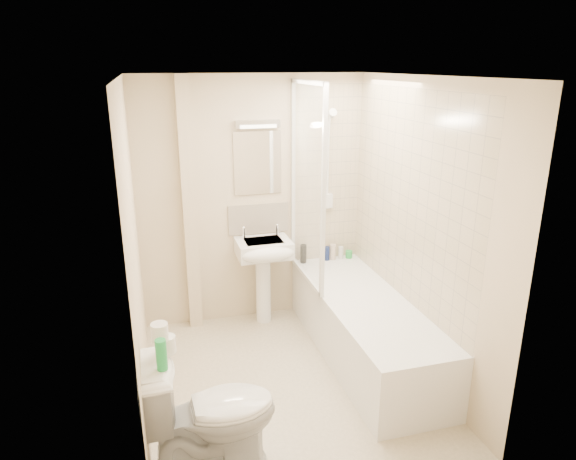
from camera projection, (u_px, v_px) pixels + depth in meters
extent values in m
plane|color=beige|center=(288.00, 381.00, 4.20)|extent=(2.50, 2.50, 0.00)
cube|color=beige|center=(253.00, 202.00, 4.97)|extent=(2.20, 0.02, 2.40)
cube|color=beige|center=(135.00, 258.00, 3.55)|extent=(0.02, 2.50, 2.40)
cube|color=beige|center=(420.00, 231.00, 4.11)|extent=(0.02, 2.50, 2.40)
cube|color=white|center=(288.00, 76.00, 3.46)|extent=(2.20, 2.50, 0.02)
cube|color=beige|center=(327.00, 175.00, 5.09)|extent=(0.70, 0.01, 1.75)
cube|color=beige|center=(408.00, 198.00, 4.22)|extent=(0.01, 2.10, 1.75)
cube|color=beige|center=(189.00, 208.00, 4.76)|extent=(0.12, 0.12, 2.40)
cube|color=beige|center=(259.00, 219.00, 5.03)|extent=(0.60, 0.02, 0.30)
cube|color=white|center=(258.00, 163.00, 4.86)|extent=(0.46, 0.01, 0.60)
cube|color=silver|center=(257.00, 124.00, 4.72)|extent=(0.42, 0.07, 0.07)
cube|color=white|center=(364.00, 328.00, 4.49)|extent=(0.70, 2.10, 0.55)
cube|color=white|center=(365.00, 305.00, 4.43)|extent=(0.56, 1.96, 0.05)
cube|color=white|center=(307.00, 184.00, 4.59)|extent=(0.01, 0.90, 1.80)
cube|color=white|center=(293.00, 175.00, 4.98)|extent=(0.04, 0.04, 1.80)
cube|color=white|center=(324.00, 196.00, 4.18)|extent=(0.04, 0.04, 1.80)
cube|color=white|center=(308.00, 82.00, 4.31)|extent=(0.04, 0.90, 0.04)
cube|color=white|center=(306.00, 275.00, 4.86)|extent=(0.04, 0.90, 0.03)
cylinder|color=white|center=(328.00, 163.00, 5.03)|extent=(0.02, 0.02, 0.90)
cylinder|color=white|center=(327.00, 207.00, 5.17)|extent=(0.05, 0.05, 0.02)
cylinder|color=white|center=(329.00, 116.00, 4.89)|extent=(0.05, 0.05, 0.02)
cylinder|color=white|center=(332.00, 114.00, 4.82)|extent=(0.08, 0.11, 0.11)
cube|color=white|center=(327.00, 201.00, 5.14)|extent=(0.10, 0.05, 0.14)
cylinder|color=white|center=(327.00, 158.00, 4.98)|extent=(0.01, 0.13, 0.84)
cylinder|color=white|center=(263.00, 289.00, 5.10)|extent=(0.15, 0.15, 0.69)
cube|color=white|center=(263.00, 248.00, 4.93)|extent=(0.51, 0.39, 0.16)
ellipsoid|color=white|center=(268.00, 254.00, 4.78)|extent=(0.51, 0.22, 0.16)
cube|color=silver|center=(263.00, 242.00, 4.91)|extent=(0.35, 0.26, 0.04)
cylinder|color=white|center=(244.00, 233.00, 4.95)|extent=(0.03, 0.03, 0.10)
cylinder|color=white|center=(277.00, 231.00, 5.04)|extent=(0.03, 0.03, 0.10)
sphere|color=white|center=(244.00, 228.00, 4.93)|extent=(0.04, 0.04, 0.04)
sphere|color=white|center=(277.00, 225.00, 5.02)|extent=(0.04, 0.04, 0.04)
cylinder|color=black|center=(303.00, 254.00, 5.19)|extent=(0.06, 0.06, 0.19)
cylinder|color=navy|center=(327.00, 253.00, 5.26)|extent=(0.05, 0.05, 0.15)
cylinder|color=beige|center=(333.00, 252.00, 5.28)|extent=(0.06, 0.06, 0.16)
cylinder|color=silver|center=(341.00, 253.00, 5.30)|extent=(0.05, 0.05, 0.13)
cylinder|color=green|center=(349.00, 254.00, 5.34)|extent=(0.07, 0.07, 0.08)
imported|color=white|center=(210.00, 413.00, 3.18)|extent=(0.52, 0.85, 0.84)
cylinder|color=white|center=(167.00, 345.00, 3.05)|extent=(0.10, 0.10, 0.11)
cylinder|color=white|center=(160.00, 332.00, 2.98)|extent=(0.10, 0.10, 0.11)
cylinder|color=green|center=(161.00, 355.00, 2.87)|extent=(0.06, 0.06, 0.19)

